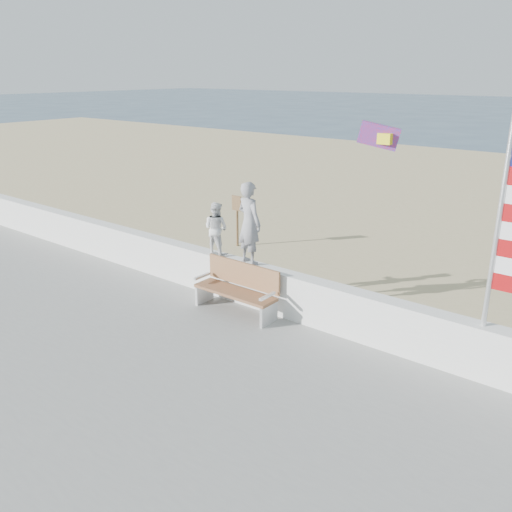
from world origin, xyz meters
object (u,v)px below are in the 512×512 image
Objects in this scene: adult at (249,223)px; child at (216,228)px; bench at (238,288)px; flag at (511,206)px.

adult is 1.48× the size of child.
bench is (0.07, -0.45, -1.23)m from adult.
child is at bearing 12.81° from adult.
bench is 0.51× the size of flag.
bench is at bearing 111.34° from adult.
child is at bearing 155.03° from bench.
child is (-0.91, 0.00, -0.27)m from adult.
child is 0.33× the size of flag.
adult reaches higher than child.
flag reaches higher than child.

